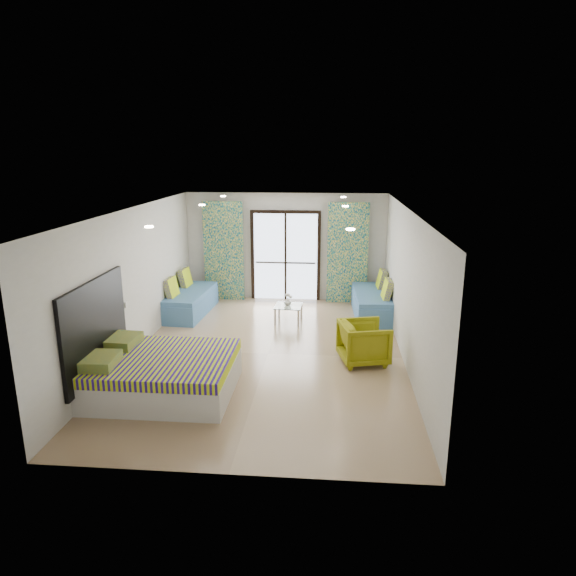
# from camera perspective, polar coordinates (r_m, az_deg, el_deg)

# --- Properties ---
(floor) EXTENTS (5.00, 7.50, 0.01)m
(floor) POSITION_cam_1_polar(r_m,az_deg,el_deg) (9.75, -2.25, -7.29)
(floor) COLOR #987A5A
(floor) RESTS_ON ground
(ceiling) EXTENTS (5.00, 7.50, 0.01)m
(ceiling) POSITION_cam_1_polar(r_m,az_deg,el_deg) (9.08, -2.42, 8.69)
(ceiling) COLOR silver
(ceiling) RESTS_ON ground
(wall_back) EXTENTS (5.00, 0.01, 2.70)m
(wall_back) POSITION_cam_1_polar(r_m,az_deg,el_deg) (12.96, -0.26, 4.58)
(wall_back) COLOR silver
(wall_back) RESTS_ON ground
(wall_front) EXTENTS (5.00, 0.01, 2.70)m
(wall_front) POSITION_cam_1_polar(r_m,az_deg,el_deg) (5.82, -6.98, -8.90)
(wall_front) COLOR silver
(wall_front) RESTS_ON ground
(wall_left) EXTENTS (0.01, 7.50, 2.70)m
(wall_left) POSITION_cam_1_polar(r_m,az_deg,el_deg) (9.94, -16.78, 0.70)
(wall_left) COLOR silver
(wall_left) RESTS_ON ground
(wall_right) EXTENTS (0.01, 7.50, 2.70)m
(wall_right) POSITION_cam_1_polar(r_m,az_deg,el_deg) (9.35, 13.06, 0.07)
(wall_right) COLOR silver
(wall_right) RESTS_ON ground
(balcony_door) EXTENTS (1.76, 0.08, 2.28)m
(balcony_door) POSITION_cam_1_polar(r_m,az_deg,el_deg) (12.95, -0.27, 4.15)
(balcony_door) COLOR black
(balcony_door) RESTS_ON floor
(balcony_rail) EXTENTS (1.52, 0.03, 0.04)m
(balcony_rail) POSITION_cam_1_polar(r_m,az_deg,el_deg) (13.02, -0.27, 2.83)
(balcony_rail) COLOR #595451
(balcony_rail) RESTS_ON balcony_door
(curtain_left) EXTENTS (1.00, 0.10, 2.50)m
(curtain_left) POSITION_cam_1_polar(r_m,az_deg,el_deg) (13.04, -7.15, 4.07)
(curtain_left) COLOR silver
(curtain_left) RESTS_ON floor
(curtain_right) EXTENTS (1.00, 0.10, 2.50)m
(curtain_right) POSITION_cam_1_polar(r_m,az_deg,el_deg) (12.76, 6.63, 3.85)
(curtain_right) COLOR silver
(curtain_right) RESTS_ON floor
(downlight_a) EXTENTS (0.12, 0.12, 0.02)m
(downlight_a) POSITION_cam_1_polar(r_m,az_deg,el_deg) (7.47, -15.19, 6.59)
(downlight_a) COLOR #FFE0B2
(downlight_a) RESTS_ON ceiling
(downlight_b) EXTENTS (0.12, 0.12, 0.02)m
(downlight_b) POSITION_cam_1_polar(r_m,az_deg,el_deg) (7.03, 6.95, 6.50)
(downlight_b) COLOR #FFE0B2
(downlight_b) RESTS_ON ceiling
(downlight_c) EXTENTS (0.12, 0.12, 0.02)m
(downlight_c) POSITION_cam_1_polar(r_m,az_deg,el_deg) (10.32, -9.54, 9.09)
(downlight_c) COLOR #FFE0B2
(downlight_c) RESTS_ON ceiling
(downlight_d) EXTENTS (0.12, 0.12, 0.02)m
(downlight_d) POSITION_cam_1_polar(r_m,az_deg,el_deg) (10.00, 6.40, 9.02)
(downlight_d) COLOR #FFE0B2
(downlight_d) RESTS_ON ceiling
(downlight_e) EXTENTS (0.12, 0.12, 0.02)m
(downlight_e) POSITION_cam_1_polar(r_m,az_deg,el_deg) (12.26, -7.23, 10.09)
(downlight_e) COLOR #FFE0B2
(downlight_e) RESTS_ON ceiling
(downlight_f) EXTENTS (0.12, 0.12, 0.02)m
(downlight_f) POSITION_cam_1_polar(r_m,az_deg,el_deg) (11.99, 6.18, 10.01)
(downlight_f) COLOR #FFE0B2
(downlight_f) RESTS_ON ceiling
(headboard) EXTENTS (0.06, 2.10, 1.50)m
(headboard) POSITION_cam_1_polar(r_m,az_deg,el_deg) (8.49, -20.59, -4.16)
(headboard) COLOR black
(headboard) RESTS_ON floor
(switch_plate) EXTENTS (0.02, 0.10, 0.10)m
(switch_plate) POSITION_cam_1_polar(r_m,az_deg,el_deg) (9.58, -17.52, -1.75)
(switch_plate) COLOR silver
(switch_plate) RESTS_ON wall_left
(bed) EXTENTS (2.20, 1.80, 0.76)m
(bed) POSITION_cam_1_polar(r_m,az_deg,el_deg) (8.39, -13.99, -9.22)
(bed) COLOR silver
(bed) RESTS_ON floor
(daybed_left) EXTENTS (0.88, 2.01, 0.97)m
(daybed_left) POSITION_cam_1_polar(r_m,az_deg,el_deg) (12.19, -10.84, -1.44)
(daybed_left) COLOR teal
(daybed_left) RESTS_ON floor
(daybed_right) EXTENTS (0.86, 2.01, 0.98)m
(daybed_right) POSITION_cam_1_polar(r_m,az_deg,el_deg) (12.00, 9.34, -1.62)
(daybed_right) COLOR teal
(daybed_right) RESTS_ON floor
(coffee_table) EXTENTS (0.63, 0.63, 0.68)m
(coffee_table) POSITION_cam_1_polar(r_m,az_deg,el_deg) (11.36, 0.05, -2.16)
(coffee_table) COLOR silver
(coffee_table) RESTS_ON floor
(vase) EXTENTS (0.21, 0.22, 0.16)m
(vase) POSITION_cam_1_polar(r_m,az_deg,el_deg) (11.33, -0.03, -1.55)
(vase) COLOR white
(vase) RESTS_ON coffee_table
(armchair) EXTENTS (0.92, 0.96, 0.83)m
(armchair) POSITION_cam_1_polar(r_m,az_deg,el_deg) (9.31, 8.44, -5.79)
(armchair) COLOR olive
(armchair) RESTS_ON floor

